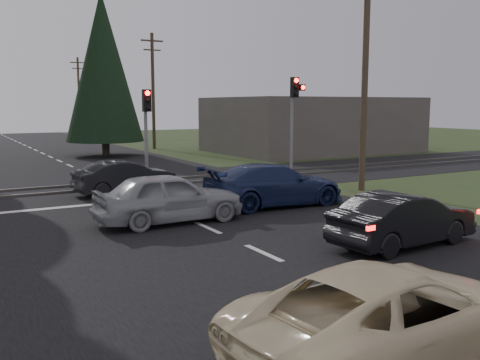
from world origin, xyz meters
TOP-DOWN VIEW (x-y plane):
  - ground at (0.00, 0.00)m, footprint 120.00×120.00m
  - road at (0.00, 10.00)m, footprint 14.00×100.00m
  - rail_corridor at (0.00, 12.00)m, footprint 120.00×8.00m
  - stop_line at (0.00, 8.20)m, footprint 13.00×0.35m
  - rail_near at (0.00, 11.20)m, footprint 120.00×0.12m
  - rail_far at (0.00, 12.80)m, footprint 120.00×0.12m
  - traffic_signal_right at (7.55, 9.47)m, footprint 0.68×0.48m
  - traffic_signal_center at (1.00, 10.68)m, footprint 0.32×0.48m
  - utility_pole_near at (8.50, 6.00)m, footprint 1.80×0.26m
  - utility_pole_mid at (8.50, 30.00)m, footprint 1.80×0.26m
  - utility_pole_far at (8.50, 55.00)m, footprint 1.80×0.26m
  - conifer_tree at (3.50, 26.00)m, footprint 5.20×5.20m
  - building_right at (18.00, 22.00)m, footprint 14.00×10.00m
  - cream_coupe at (-1.34, -5.40)m, footprint 5.04×2.71m
  - dark_hatchback at (3.37, -1.13)m, footprint 4.13×1.70m
  - silver_car at (-0.67, 4.21)m, footprint 4.45×1.82m
  - blue_sedan at (3.48, 4.91)m, footprint 5.15×2.28m
  - dark_car_far at (-0.20, 9.89)m, footprint 4.10×1.74m

SIDE VIEW (x-z plane):
  - ground at x=0.00m, z-range 0.00..0.00m
  - road at x=0.00m, z-range 0.00..0.01m
  - rail_corridor at x=0.00m, z-range 0.00..0.01m
  - stop_line at x=0.00m, z-range 0.01..0.01m
  - rail_near at x=0.00m, z-range 0.00..0.10m
  - rail_far at x=0.00m, z-range 0.00..0.10m
  - dark_car_far at x=-0.20m, z-range 0.00..1.31m
  - dark_hatchback at x=3.37m, z-range 0.00..1.33m
  - cream_coupe at x=-1.34m, z-range 0.00..1.34m
  - blue_sedan at x=3.48m, z-range 0.00..1.47m
  - silver_car at x=-0.67m, z-range 0.00..1.51m
  - building_right at x=18.00m, z-range 0.00..4.00m
  - traffic_signal_center at x=1.00m, z-range 0.76..4.86m
  - traffic_signal_right at x=7.55m, z-range 0.96..5.66m
  - utility_pole_near at x=8.50m, z-range 0.23..9.23m
  - utility_pole_mid at x=8.50m, z-range 0.23..9.23m
  - utility_pole_far at x=8.50m, z-range 0.23..9.23m
  - conifer_tree at x=3.50m, z-range 0.49..11.49m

